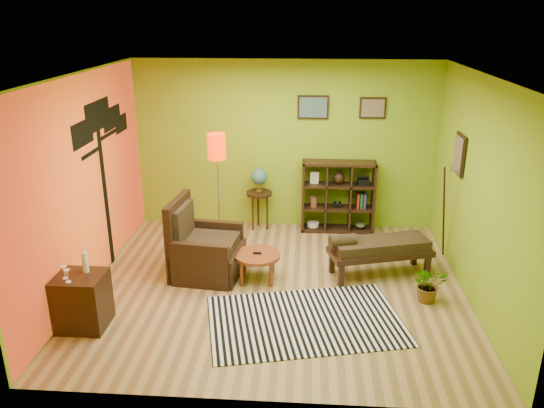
# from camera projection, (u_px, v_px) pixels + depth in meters

# --- Properties ---
(ground) EXTENTS (5.00, 5.00, 0.00)m
(ground) POSITION_uv_depth(u_px,v_px,m) (276.00, 286.00, 7.17)
(ground) COLOR #A88550
(ground) RESTS_ON ground
(room_shell) EXTENTS (5.04, 4.54, 2.82)m
(room_shell) POSITION_uv_depth(u_px,v_px,m) (269.00, 157.00, 6.57)
(room_shell) COLOR #81AA1B
(room_shell) RESTS_ON ground
(zebra_rug) EXTENTS (2.56, 1.92, 0.01)m
(zebra_rug) POSITION_uv_depth(u_px,v_px,m) (305.00, 320.00, 6.37)
(zebra_rug) COLOR white
(zebra_rug) RESTS_ON ground
(coffee_table) EXTENTS (0.63, 0.63, 0.41)m
(coffee_table) POSITION_uv_depth(u_px,v_px,m) (257.00, 257.00, 7.25)
(coffee_table) COLOR brown
(coffee_table) RESTS_ON ground
(armchair) EXTENTS (1.00, 1.00, 1.10)m
(armchair) POSITION_uv_depth(u_px,v_px,m) (203.00, 252.00, 7.42)
(armchair) COLOR black
(armchair) RESTS_ON ground
(side_cabinet) EXTENTS (0.56, 0.51, 0.97)m
(side_cabinet) POSITION_uv_depth(u_px,v_px,m) (82.00, 301.00, 6.17)
(side_cabinet) COLOR black
(side_cabinet) RESTS_ON ground
(floor_lamp) EXTENTS (0.28, 0.28, 1.85)m
(floor_lamp) POSITION_uv_depth(u_px,v_px,m) (217.00, 158.00, 7.70)
(floor_lamp) COLOR silver
(floor_lamp) RESTS_ON ground
(globe_table) EXTENTS (0.44, 0.44, 1.06)m
(globe_table) POSITION_uv_depth(u_px,v_px,m) (259.00, 183.00, 8.82)
(globe_table) COLOR black
(globe_table) RESTS_ON ground
(cube_shelf) EXTENTS (1.20, 0.35, 1.20)m
(cube_shelf) POSITION_uv_depth(u_px,v_px,m) (339.00, 197.00, 8.81)
(cube_shelf) COLOR black
(cube_shelf) RESTS_ON ground
(bench) EXTENTS (1.51, 0.87, 0.66)m
(bench) POSITION_uv_depth(u_px,v_px,m) (378.00, 248.00, 7.34)
(bench) COLOR black
(bench) RESTS_ON ground
(potted_plant) EXTENTS (0.51, 0.55, 0.37)m
(potted_plant) POSITION_uv_depth(u_px,v_px,m) (428.00, 288.00, 6.76)
(potted_plant) COLOR #26661E
(potted_plant) RESTS_ON ground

